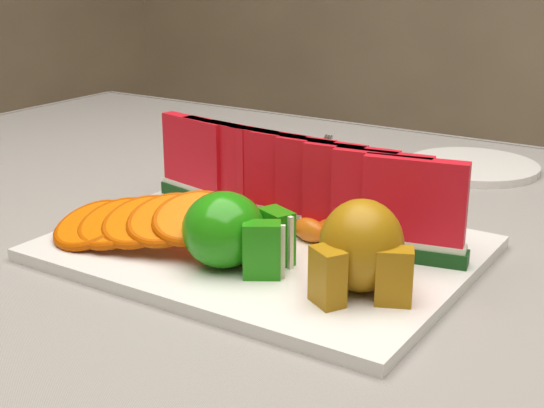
{
  "coord_description": "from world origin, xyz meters",
  "views": [
    {
      "loc": [
        0.41,
        -0.66,
        1.04
      ],
      "look_at": [
        0.03,
        -0.07,
        0.81
      ],
      "focal_mm": 50.0,
      "sensor_mm": 36.0,
      "label": 1
    }
  ],
  "objects": [
    {
      "name": "pear_cluster",
      "position": [
        0.16,
        -0.13,
        0.81
      ],
      "size": [
        0.09,
        0.1,
        0.08
      ],
      "color": "#9C8014",
      "rests_on": "platter"
    },
    {
      "name": "tablecloth",
      "position": [
        0.0,
        0.0,
        0.72
      ],
      "size": [
        1.53,
        1.03,
        0.2
      ],
      "color": "gray",
      "rests_on": "table"
    },
    {
      "name": "watermelon_row",
      "position": [
        0.03,
        -0.02,
        0.82
      ],
      "size": [
        0.39,
        0.07,
        0.1
      ],
      "color": "#0E400D",
      "rests_on": "platter"
    },
    {
      "name": "orange_fan_back",
      "position": [
        -0.01,
        0.04,
        0.79
      ],
      "size": [
        0.23,
        0.09,
        0.04
      ],
      "color": "#DD4A00",
      "rests_on": "platter"
    },
    {
      "name": "fork",
      "position": [
        -0.15,
        0.3,
        0.76
      ],
      "size": [
        0.08,
        0.19,
        0.0
      ],
      "color": "silver",
      "rests_on": "tablecloth"
    },
    {
      "name": "orange_fan_front",
      "position": [
        -0.07,
        -0.15,
        0.8
      ],
      "size": [
        0.2,
        0.13,
        0.05
      ],
      "color": "#DD4A00",
      "rests_on": "platter"
    },
    {
      "name": "table",
      "position": [
        0.0,
        0.0,
        0.65
      ],
      "size": [
        1.4,
        0.9,
        0.75
      ],
      "color": "#4E321A",
      "rests_on": "ground"
    },
    {
      "name": "tangerine_segments",
      "position": [
        0.04,
        -0.06,
        0.78
      ],
      "size": [
        0.22,
        0.07,
        0.02
      ],
      "color": "#FF7501",
      "rests_on": "platter"
    },
    {
      "name": "platter",
      "position": [
        0.03,
        -0.08,
        0.76
      ],
      "size": [
        0.4,
        0.3,
        0.01
      ],
      "color": "silver",
      "rests_on": "tablecloth"
    },
    {
      "name": "side_plate",
      "position": [
        0.1,
        0.34,
        0.76
      ],
      "size": [
        0.2,
        0.2,
        0.01
      ],
      "color": "silver",
      "rests_on": "tablecloth"
    },
    {
      "name": "apple_cluster",
      "position": [
        0.03,
        -0.14,
        0.8
      ],
      "size": [
        0.11,
        0.09,
        0.07
      ],
      "color": "#307F19",
      "rests_on": "platter"
    }
  ]
}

